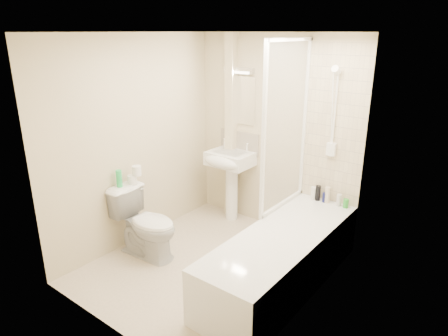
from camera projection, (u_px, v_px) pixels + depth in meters
The scene contains 25 objects.
floor at pixel (211, 266), 4.32m from camera, with size 2.50×2.50×0.00m, color beige.
wall_back at pixel (275, 136), 4.86m from camera, with size 2.20×0.02×2.40m, color beige.
wall_left at pixel (135, 143), 4.56m from camera, with size 0.02×2.50×2.40m, color beige.
wall_right at pixel (312, 186), 3.29m from camera, with size 0.02×2.50×2.40m, color beige.
ceiling at pixel (208, 32), 3.54m from camera, with size 2.20×2.50×0.02m, color white.
tile_back at pixel (334, 126), 4.35m from camera, with size 0.70×0.01×1.75m, color beige.
tile_right at pixel (323, 154), 3.38m from camera, with size 0.01×2.10×1.75m, color beige.
pipe_boxing at pixel (231, 129), 5.18m from camera, with size 0.12×0.12×2.40m, color beige.
splashback at pixel (239, 142), 5.21m from camera, with size 0.60×0.01×0.30m, color beige.
mirror at pixel (240, 100), 5.03m from camera, with size 0.46×0.01×0.60m, color white.
strip_light at pixel (239, 70), 4.89m from camera, with size 0.42×0.07×0.07m, color silver.
bathtub at pixel (282, 258), 3.94m from camera, with size 0.70×2.10×0.55m.
shower_screen at pixel (286, 127), 4.21m from camera, with size 0.04×0.92×1.80m.
shower_fixture at pixel (334, 116), 4.28m from camera, with size 0.10×0.16×0.99m.
pedestal_sink at pixel (229, 167), 5.13m from camera, with size 0.56×0.50×1.07m.
bottle_white_a at pixel (314, 193), 4.63m from camera, with size 0.06×0.06×0.15m, color white.
bottle_black_b at pixel (318, 193), 4.60m from camera, with size 0.06×0.06×0.18m, color black.
bottle_blue at pixel (325, 197), 4.56m from camera, with size 0.05×0.05×0.11m, color #121652.
bottle_cream at pixel (327, 195), 4.53m from camera, with size 0.06×0.06×0.19m, color beige.
bottle_white_b at pixel (339, 200), 4.46m from camera, with size 0.05×0.05×0.14m, color silver.
bottle_green at pixel (346, 203), 4.42m from camera, with size 0.06×0.06×0.10m, color green.
toilet at pixel (146, 223), 4.42m from camera, with size 0.79×0.48×0.78m, color white.
toilet_roll_lower at pixel (132, 180), 4.48m from camera, with size 0.10×0.10×0.10m, color white.
toilet_roll_upper at pixel (137, 171), 4.46m from camera, with size 0.10×0.10×0.11m, color white.
green_bottle at pixel (119, 179), 4.38m from camera, with size 0.06×0.06×0.19m, color #29C45A.
Camera 1 is at (2.39, -2.87, 2.41)m, focal length 32.00 mm.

